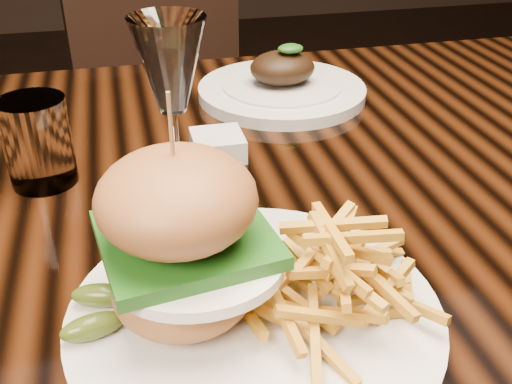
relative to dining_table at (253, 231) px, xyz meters
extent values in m
cube|color=black|center=(0.00, 0.00, 0.06)|extent=(1.60, 0.90, 0.04)
cylinder|color=silver|center=(-0.05, -0.24, 0.08)|extent=(0.31, 0.31, 0.01)
ellipsoid|color=#9A6031|center=(-0.11, -0.23, 0.12)|extent=(0.11, 0.11, 0.05)
ellipsoid|color=white|center=(-0.10, -0.25, 0.15)|extent=(0.13, 0.10, 0.01)
ellipsoid|color=orange|center=(-0.08, -0.26, 0.15)|extent=(0.02, 0.02, 0.01)
cube|color=#276C1B|center=(-0.11, -0.23, 0.16)|extent=(0.15, 0.14, 0.01)
ellipsoid|color=brown|center=(-0.11, -0.23, 0.20)|extent=(0.12, 0.12, 0.07)
cylinder|color=#9F724A|center=(-0.11, -0.23, 0.24)|extent=(0.00, 0.00, 0.09)
ellipsoid|color=#344613|center=(-0.18, -0.24, 0.10)|extent=(0.05, 0.03, 0.02)
ellipsoid|color=#344613|center=(-0.18, -0.21, 0.10)|extent=(0.05, 0.03, 0.02)
cube|color=silver|center=(-0.03, 0.07, 0.09)|extent=(0.08, 0.08, 0.03)
cylinder|color=white|center=(-0.09, -0.03, 0.08)|extent=(0.07, 0.07, 0.00)
cylinder|color=white|center=(-0.09, -0.03, 0.13)|extent=(0.01, 0.01, 0.11)
cone|color=white|center=(-0.09, -0.03, 0.24)|extent=(0.08, 0.08, 0.10)
cylinder|color=white|center=(-0.24, 0.05, 0.13)|extent=(0.08, 0.08, 0.10)
cylinder|color=silver|center=(0.10, 0.24, 0.09)|extent=(0.26, 0.26, 0.02)
cylinder|color=silver|center=(0.10, 0.24, 0.09)|extent=(0.19, 0.19, 0.02)
ellipsoid|color=black|center=(0.10, 0.24, 0.12)|extent=(0.10, 0.08, 0.05)
ellipsoid|color=#276C1B|center=(0.11, 0.23, 0.16)|extent=(0.04, 0.03, 0.01)
cube|color=black|center=(0.00, 0.80, -0.22)|extent=(0.54, 0.54, 0.06)
cube|color=black|center=(-0.03, 1.01, 0.03)|extent=(0.46, 0.13, 0.50)
cylinder|color=black|center=(-0.15, 0.58, -0.45)|extent=(0.04, 0.04, 0.45)
cylinder|color=black|center=(0.22, 0.65, -0.45)|extent=(0.04, 0.04, 0.45)
cylinder|color=black|center=(-0.22, 0.95, -0.45)|extent=(0.04, 0.04, 0.45)
cylinder|color=black|center=(0.16, 1.02, -0.45)|extent=(0.04, 0.04, 0.45)
camera|label=1|loc=(-0.14, -0.61, 0.43)|focal=42.00mm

